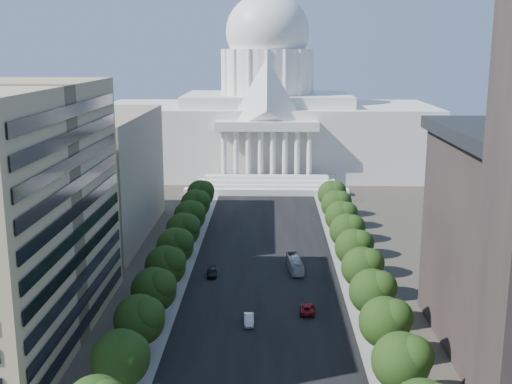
# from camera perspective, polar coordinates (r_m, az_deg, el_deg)

# --- Properties ---
(road_asphalt) EXTENTS (30.00, 260.00, 0.01)m
(road_asphalt) POSITION_cam_1_polar(r_m,az_deg,el_deg) (148.55, 0.78, -5.07)
(road_asphalt) COLOR black
(road_asphalt) RESTS_ON ground
(sidewalk_left) EXTENTS (8.00, 260.00, 0.02)m
(sidewalk_left) POSITION_cam_1_polar(r_m,az_deg,el_deg) (149.91, -6.53, -4.99)
(sidewalk_left) COLOR gray
(sidewalk_left) RESTS_ON ground
(sidewalk_right) EXTENTS (8.00, 260.00, 0.02)m
(sidewalk_right) POSITION_cam_1_polar(r_m,az_deg,el_deg) (149.61, 8.10, -5.07)
(sidewalk_right) COLOR gray
(sidewalk_right) RESTS_ON ground
(capitol) EXTENTS (120.00, 56.00, 73.00)m
(capitol) POSITION_cam_1_polar(r_m,az_deg,el_deg) (237.74, 1.00, 6.56)
(capitol) COLOR white
(capitol) RESTS_ON ground
(office_block_left_far) EXTENTS (38.00, 52.00, 30.00)m
(office_block_left_far) POSITION_cam_1_polar(r_m,az_deg,el_deg) (162.12, -16.40, 1.39)
(office_block_left_far) COLOR gray
(office_block_left_far) RESTS_ON ground
(tree_l_b) EXTENTS (7.79, 7.60, 9.97)m
(tree_l_b) POSITION_cam_1_polar(r_m,az_deg,el_deg) (86.76, -11.76, -14.16)
(tree_l_b) COLOR #33261C
(tree_l_b) RESTS_ON ground
(tree_l_c) EXTENTS (7.79, 7.60, 9.97)m
(tree_l_c) POSITION_cam_1_polar(r_m,az_deg,el_deg) (97.36, -10.17, -11.02)
(tree_l_c) COLOR #33261C
(tree_l_c) RESTS_ON ground
(tree_l_d) EXTENTS (7.79, 7.60, 9.97)m
(tree_l_d) POSITION_cam_1_polar(r_m,az_deg,el_deg) (108.25, -8.92, -8.49)
(tree_l_d) COLOR #33261C
(tree_l_d) RESTS_ON ground
(tree_l_e) EXTENTS (7.79, 7.60, 9.97)m
(tree_l_e) POSITION_cam_1_polar(r_m,az_deg,el_deg) (119.36, -7.91, -6.42)
(tree_l_e) COLOR #33261C
(tree_l_e) RESTS_ON ground
(tree_l_f) EXTENTS (7.79, 7.60, 9.97)m
(tree_l_f) POSITION_cam_1_polar(r_m,az_deg,el_deg) (130.62, -7.09, -4.71)
(tree_l_f) COLOR #33261C
(tree_l_f) RESTS_ON ground
(tree_l_g) EXTENTS (7.79, 7.60, 9.97)m
(tree_l_g) POSITION_cam_1_polar(r_m,az_deg,el_deg) (142.00, -6.39, -3.27)
(tree_l_g) COLOR #33261C
(tree_l_g) RESTS_ON ground
(tree_l_h) EXTENTS (7.79, 7.60, 9.97)m
(tree_l_h) POSITION_cam_1_polar(r_m,az_deg,el_deg) (153.48, -5.81, -2.04)
(tree_l_h) COLOR #33261C
(tree_l_h) RESTS_ON ground
(tree_l_i) EXTENTS (7.79, 7.60, 9.97)m
(tree_l_i) POSITION_cam_1_polar(r_m,az_deg,el_deg) (165.03, -5.30, -0.99)
(tree_l_i) COLOR #33261C
(tree_l_i) RESTS_ON ground
(tree_l_j) EXTENTS (7.79, 7.60, 9.97)m
(tree_l_j) POSITION_cam_1_polar(r_m,az_deg,el_deg) (176.65, -4.87, -0.07)
(tree_l_j) COLOR #33261C
(tree_l_j) RESTS_ON ground
(tree_r_b) EXTENTS (7.79, 7.60, 9.97)m
(tree_r_b) POSITION_cam_1_polar(r_m,az_deg,el_deg) (86.42, 13.01, -14.34)
(tree_r_b) COLOR #33261C
(tree_r_b) RESTS_ON ground
(tree_r_c) EXTENTS (7.79, 7.60, 9.97)m
(tree_r_c) POSITION_cam_1_polar(r_m,az_deg,el_deg) (97.05, 11.58, -11.16)
(tree_r_c) COLOR #33261C
(tree_r_c) RESTS_ON ground
(tree_r_d) EXTENTS (7.79, 7.60, 9.97)m
(tree_r_d) POSITION_cam_1_polar(r_m,az_deg,el_deg) (107.98, 10.46, -8.61)
(tree_r_d) COLOR #33261C
(tree_r_d) RESTS_ON ground
(tree_r_e) EXTENTS (7.79, 7.60, 9.97)m
(tree_r_e) POSITION_cam_1_polar(r_m,az_deg,el_deg) (119.11, 9.56, -6.52)
(tree_r_e) COLOR #33261C
(tree_r_e) RESTS_ON ground
(tree_r_f) EXTENTS (7.79, 7.60, 9.97)m
(tree_r_f) POSITION_cam_1_polar(r_m,az_deg,el_deg) (130.39, 8.82, -4.80)
(tree_r_f) COLOR #33261C
(tree_r_f) RESTS_ON ground
(tree_r_g) EXTENTS (7.79, 7.60, 9.97)m
(tree_r_g) POSITION_cam_1_polar(r_m,az_deg,el_deg) (141.79, 8.20, -3.35)
(tree_r_g) COLOR #33261C
(tree_r_g) RESTS_ON ground
(tree_r_h) EXTENTS (7.79, 7.60, 9.97)m
(tree_r_h) POSITION_cam_1_polar(r_m,az_deg,el_deg) (153.29, 7.68, -2.11)
(tree_r_h) COLOR #33261C
(tree_r_h) RESTS_ON ground
(tree_r_i) EXTENTS (7.79, 7.60, 9.97)m
(tree_r_i) POSITION_cam_1_polar(r_m,az_deg,el_deg) (164.85, 7.23, -1.05)
(tree_r_i) COLOR #33261C
(tree_r_i) RESTS_ON ground
(tree_r_j) EXTENTS (7.79, 7.60, 9.97)m
(tree_r_j) POSITION_cam_1_polar(r_m,az_deg,el_deg) (176.48, 6.84, -0.13)
(tree_r_j) COLOR #33261C
(tree_r_j) RESTS_ON ground
(streetlight_b) EXTENTS (2.61, 0.44, 9.00)m
(streetlight_b) POSITION_cam_1_polar(r_m,az_deg,el_deg) (96.87, 12.58, -11.66)
(streetlight_b) COLOR gray
(streetlight_b) RESTS_ON ground
(streetlight_c) EXTENTS (2.61, 0.44, 9.00)m
(streetlight_c) POSITION_cam_1_polar(r_m,az_deg,el_deg) (119.73, 10.29, -6.77)
(streetlight_c) COLOR gray
(streetlight_c) RESTS_ON ground
(streetlight_d) EXTENTS (2.61, 0.44, 9.00)m
(streetlight_d) POSITION_cam_1_polar(r_m,az_deg,el_deg) (143.30, 8.76, -3.46)
(streetlight_d) COLOR gray
(streetlight_d) RESTS_ON ground
(streetlight_e) EXTENTS (2.61, 0.44, 9.00)m
(streetlight_e) POSITION_cam_1_polar(r_m,az_deg,el_deg) (167.29, 7.68, -1.09)
(streetlight_e) COLOR gray
(streetlight_e) RESTS_ON ground
(streetlight_f) EXTENTS (2.61, 0.44, 9.00)m
(streetlight_f) POSITION_cam_1_polar(r_m,az_deg,el_deg) (191.54, 6.87, 0.69)
(streetlight_f) COLOR gray
(streetlight_f) RESTS_ON ground
(car_silver) EXTENTS (1.91, 4.82, 1.56)m
(car_silver) POSITION_cam_1_polar(r_m,az_deg,el_deg) (109.47, -0.64, -11.30)
(car_silver) COLOR #A6A9AE
(car_silver) RESTS_ON ground
(car_red) EXTENTS (2.90, 5.56, 1.50)m
(car_red) POSITION_cam_1_polar(r_m,az_deg,el_deg) (114.27, 4.58, -10.29)
(car_red) COLOR maroon
(car_red) RESTS_ON ground
(car_dark_b) EXTENTS (2.40, 5.06, 1.42)m
(car_dark_b) POSITION_cam_1_polar(r_m,az_deg,el_deg) (131.35, -3.94, -7.18)
(car_dark_b) COLOR black
(car_dark_b) RESTS_ON ground
(city_bus) EXTENTS (3.52, 10.36, 2.83)m
(city_bus) POSITION_cam_1_polar(r_m,az_deg,el_deg) (134.31, 3.47, -6.40)
(city_bus) COLOR silver
(city_bus) RESTS_ON ground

